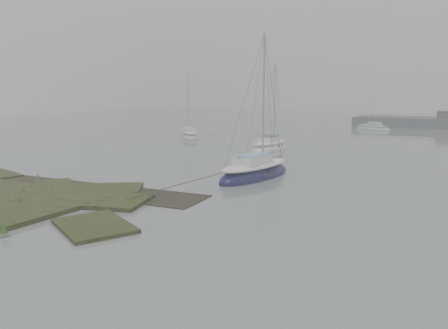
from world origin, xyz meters
The scene contains 5 objects.
ground centered at (0.00, 30.00, 0.00)m, with size 160.00×160.00×0.00m, color slate.
sailboat_main centered at (1.50, 11.99, 0.30)m, with size 3.14×7.08×9.66m.
sailboat_white centered at (-3.11, 24.56, 0.27)m, with size 2.16×6.17×8.64m.
sailboat_far_a centered at (-15.90, 29.79, 0.24)m, with size 5.12×5.38×7.90m.
sailboat_far_c centered at (0.57, 51.72, 0.22)m, with size 5.31×3.08×7.12m.
Camera 1 is at (13.44, -12.38, 5.36)m, focal length 35.00 mm.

